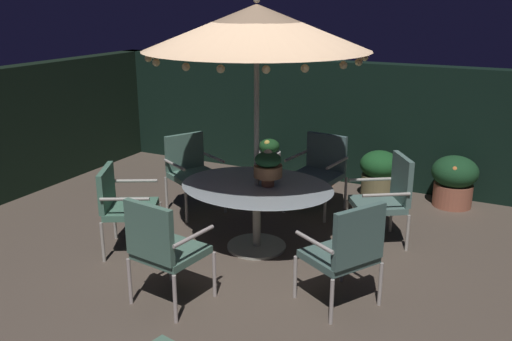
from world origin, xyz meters
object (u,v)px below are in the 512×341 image
at_px(patio_chair_north, 163,245).
at_px(patio_chair_southwest, 122,202).
at_px(patio_chair_east, 387,195).
at_px(potted_plant_left_far, 379,173).
at_px(patio_umbrella, 257,28).
at_px(patio_chair_southeast, 320,168).
at_px(patio_chair_south, 191,167).
at_px(patio_dining_table, 257,197).
at_px(potted_plant_front_corner, 454,180).
at_px(potted_plant_back_right, 269,158).
at_px(potted_plant_left_near, 324,165).
at_px(patio_chair_northeast, 347,249).
at_px(centerpiece_planter, 268,166).

xyz_separation_m(patio_chair_north, patio_chair_southwest, (-1.11, 0.78, -0.03)).
xyz_separation_m(patio_chair_east, potted_plant_left_far, (-0.45, 1.44, -0.22)).
height_order(patio_umbrella, patio_chair_southeast, patio_umbrella).
height_order(patio_chair_south, patio_chair_southwest, patio_chair_south).
height_order(patio_dining_table, potted_plant_front_corner, patio_dining_table).
bearing_deg(patio_chair_south, patio_chair_east, 2.71).
relative_size(patio_chair_east, patio_chair_southwest, 1.07).
bearing_deg(patio_chair_east, potted_plant_front_corner, 71.26).
distance_m(patio_umbrella, patio_chair_east, 2.39).
bearing_deg(potted_plant_left_far, patio_chair_east, -72.53).
bearing_deg(patio_umbrella, patio_chair_southeast, 82.57).
distance_m(patio_chair_north, potted_plant_left_far, 3.89).
xyz_separation_m(patio_chair_southeast, potted_plant_back_right, (-1.20, 0.96, -0.27)).
xyz_separation_m(patio_umbrella, potted_plant_left_near, (-0.11, 2.51, -2.15)).
relative_size(patio_chair_northeast, patio_chair_south, 1.01).
bearing_deg(centerpiece_planter, patio_dining_table, -164.69).
xyz_separation_m(patio_umbrella, patio_chair_southwest, (-1.31, -0.71, -1.86)).
height_order(patio_chair_southwest, potted_plant_back_right, patio_chair_southwest).
relative_size(patio_umbrella, centerpiece_planter, 6.62).
bearing_deg(centerpiece_planter, potted_plant_left_far, 72.93).
xyz_separation_m(patio_dining_table, patio_chair_northeast, (1.29, -0.77, -0.03)).
bearing_deg(potted_plant_left_near, potted_plant_left_far, -15.25).
xyz_separation_m(centerpiece_planter, potted_plant_left_far, (0.68, 2.23, -0.62)).
height_order(patio_chair_east, patio_chair_southeast, patio_chair_east).
relative_size(patio_chair_southwest, potted_plant_back_right, 1.56).
bearing_deg(patio_chair_east, patio_dining_table, -146.97).
distance_m(patio_dining_table, patio_chair_northeast, 1.50).
bearing_deg(patio_chair_east, centerpiece_planter, -145.38).
height_order(patio_chair_southeast, potted_plant_left_far, patio_chair_southeast).
height_order(patio_chair_north, potted_plant_back_right, patio_chair_north).
relative_size(patio_chair_east, patio_chair_southeast, 1.04).
height_order(patio_dining_table, patio_chair_east, patio_chair_east).
height_order(potted_plant_back_right, potted_plant_left_near, potted_plant_back_right).
height_order(centerpiece_planter, potted_plant_back_right, centerpiece_planter).
xyz_separation_m(patio_chair_northeast, potted_plant_front_corner, (0.51, 3.17, -0.21)).
bearing_deg(potted_plant_back_right, patio_chair_north, -78.45).
bearing_deg(patio_chair_east, patio_chair_southwest, -149.24).
bearing_deg(patio_chair_south, patio_chair_southeast, 27.56).
distance_m(centerpiece_planter, patio_chair_south, 1.64).
bearing_deg(patio_chair_southeast, potted_plant_left_far, 51.66).
xyz_separation_m(patio_dining_table, patio_chair_south, (-1.32, 0.70, -0.02)).
relative_size(centerpiece_planter, potted_plant_front_corner, 0.59).
distance_m(patio_chair_north, potted_plant_front_corner, 4.37).
bearing_deg(patio_umbrella, patio_dining_table, -104.53).
relative_size(patio_chair_southwest, potted_plant_front_corner, 1.37).
xyz_separation_m(patio_umbrella, potted_plant_front_corner, (1.80, 2.40, -2.06)).
height_order(patio_chair_southeast, potted_plant_left_near, patio_chair_southeast).
bearing_deg(patio_chair_northeast, centerpiece_planter, 145.59).
height_order(patio_chair_east, patio_chair_southwest, patio_chair_east).
bearing_deg(patio_dining_table, patio_chair_southeast, 82.56).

